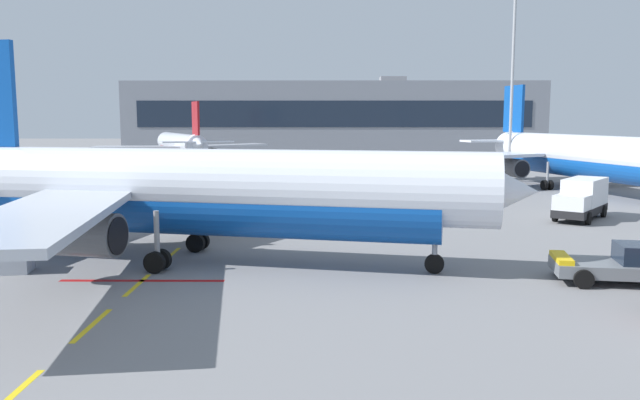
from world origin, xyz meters
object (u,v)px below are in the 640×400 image
Objects in this scene: pushback_tug at (625,264)px; airliner_mid_left at (181,145)px; ground_power_truck at (109,192)px; apron_light_mast_far at (513,57)px; uld_cargo_container at (14,257)px; airliner_foreground at (202,190)px; airliner_far_center at (577,155)px; fuel_service_truck at (582,198)px.

airliner_mid_left is at bearing 116.49° from pushback_tug.
ground_power_truck is 0.29× the size of apron_light_mast_far.
airliner_mid_left is at bearing 96.42° from ground_power_truck.
airliner_foreground is at bearing 14.71° from uld_cargo_container.
airliner_far_center is 4.79× the size of fuel_service_truck.
fuel_service_truck is 39.96m from uld_cargo_container.
airliner_foreground reaches higher than ground_power_truck.
fuel_service_truck is at bearing 26.02° from uld_cargo_container.
fuel_service_truck is at bearing -110.22° from airliner_far_center.
fuel_service_truck is (-7.24, -19.64, -2.23)m from airliner_far_center.
uld_cargo_container is (-9.21, -2.42, -3.15)m from airliner_foreground.
apron_light_mast_far is at bearing -31.37° from airliner_mid_left.
pushback_tug is at bearing -106.37° from fuel_service_truck.
airliner_mid_left is (-17.72, 73.32, -0.59)m from airliner_foreground.
airliner_mid_left is 15.47× the size of uld_cargo_container.
airliner_foreground is 30.75m from fuel_service_truck.
ground_power_truck is (-32.62, 23.63, 0.74)m from pushback_tug.
airliner_foreground is 18.79× the size of uld_cargo_container.
airliner_far_center is (12.94, 39.07, 2.97)m from pushback_tug.
ground_power_truck is (-11.64, 19.30, -2.30)m from airliner_foreground.
airliner_far_center is at bearing 69.78° from fuel_service_truck.
airliner_mid_left is at bearing 103.59° from airliner_foreground.
pushback_tug is 51.64m from apron_light_mast_far.
airliner_far_center reaches higher than fuel_service_truck.
apron_light_mast_far is at bearing 80.12° from pushback_tug.
airliner_far_center is at bearing -36.76° from airliner_mid_left.
airliner_mid_left is 54.39m from ground_power_truck.
pushback_tug is 86.79m from airliner_mid_left.
uld_cargo_container is at bearing -83.59° from airliner_mid_left.
apron_light_mast_far is (38.70, 46.96, 14.45)m from uld_cargo_container.
uld_cargo_container is (2.42, -21.72, -0.85)m from ground_power_truck.
pushback_tug is 0.26× the size of apron_light_mast_far.
airliner_far_center is 1.38× the size of apron_light_mast_far.
uld_cargo_container is 62.55m from apron_light_mast_far.
pushback_tug is at bearing -108.33° from airliner_far_center.
airliner_mid_left reaches higher than uld_cargo_container.
fuel_service_truck is (5.71, 19.43, 0.74)m from pushback_tug.
airliner_mid_left is 4.05× the size of fuel_service_truck.
airliner_mid_left is at bearing 148.63° from apron_light_mast_far.
airliner_far_center is 4.84× the size of ground_power_truck.
airliner_foreground reaches higher than uld_cargo_container.
airliner_foreground reaches higher than pushback_tug.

